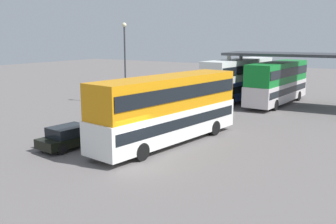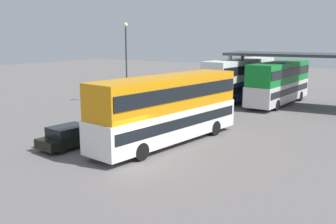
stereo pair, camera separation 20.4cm
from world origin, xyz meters
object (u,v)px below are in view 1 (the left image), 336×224
object	(u,v)px
double_decker_main	(168,107)
double_decker_near_canopy	(238,78)
lamppost_tall	(125,54)
double_decker_mid_row	(277,81)
parked_hatchback	(70,137)

from	to	relation	value
double_decker_main	double_decker_near_canopy	bearing A→B (deg)	15.88
lamppost_tall	double_decker_mid_row	bearing A→B (deg)	33.10
double_decker_main	double_decker_near_canopy	xyz separation A→B (m)	(-2.84, 17.60, 0.03)
double_decker_near_canopy	double_decker_mid_row	world-z (taller)	double_decker_near_canopy
double_decker_main	double_decker_mid_row	bearing A→B (deg)	2.91
double_decker_near_canopy	double_decker_mid_row	xyz separation A→B (m)	(4.02, 0.19, -0.08)
parked_hatchback	double_decker_near_canopy	distance (m)	21.80
double_decker_near_canopy	lamppost_tall	size ratio (longest dim) A/B	1.47
lamppost_tall	double_decker_main	bearing A→B (deg)	-40.18
double_decker_near_canopy	lamppost_tall	world-z (taller)	lamppost_tall
parked_hatchback	double_decker_near_canopy	world-z (taller)	double_decker_near_canopy
double_decker_main	double_decker_mid_row	xyz separation A→B (m)	(1.18, 17.79, -0.05)
parked_hatchback	lamppost_tall	world-z (taller)	lamppost_tall
parked_hatchback	double_decker_near_canopy	bearing A→B (deg)	1.70
double_decker_mid_row	lamppost_tall	bearing A→B (deg)	125.51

